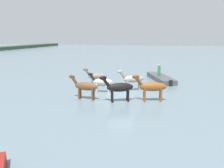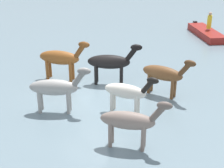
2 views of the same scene
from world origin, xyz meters
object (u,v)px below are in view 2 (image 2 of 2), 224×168
person_spotter_bow (209,21)px  horse_chestnut_trailing (111,62)px  horse_lead (130,121)px  horse_gray_outer (127,92)px  horse_mid_herd (56,88)px  horse_dun_straggler (164,74)px  horse_pinto_flank (61,58)px  boat_launch_far (206,34)px

person_spotter_bow → horse_chestnut_trailing: bearing=-11.5°
horse_lead → person_spotter_bow: horse_lead is taller
horse_lead → horse_gray_outer: bearing=102.6°
horse_mid_herd → horse_gray_outer: bearing=0.7°
horse_dun_straggler → horse_pinto_flank: (0.64, -5.15, 0.09)m
horse_mid_herd → horse_gray_outer: horse_mid_herd is taller
horse_chestnut_trailing → horse_mid_herd: 3.61m
horse_mid_herd → person_spotter_bow: bearing=54.3°
horse_pinto_flank → boat_launch_far: (-11.59, 4.51, -0.98)m
horse_dun_straggler → horse_mid_herd: bearing=-128.3°
horse_mid_herd → boat_launch_far: (-14.47, 2.67, -0.91)m
horse_mid_herd → boat_launch_far: bearing=54.8°
horse_chestnut_trailing → horse_lead: 5.43m
horse_dun_straggler → horse_lead: size_ratio=1.04×
horse_gray_outer → boat_launch_far: 13.27m
horse_dun_straggler → boat_launch_far: horse_dun_straggler is taller
person_spotter_bow → boat_launch_far: bearing=-78.9°
horse_gray_outer → person_spotter_bow: bearing=84.8°
boat_launch_far → horse_mid_herd: bearing=-46.0°
horse_chestnut_trailing → boat_launch_far: size_ratio=0.60×
horse_chestnut_trailing → horse_gray_outer: (2.34, 1.98, -0.16)m
horse_chestnut_trailing → horse_gray_outer: size_ratio=1.14×
horse_gray_outer → horse_dun_straggler: bearing=68.0°
boat_launch_far → horse_pinto_flank: bearing=-56.8°
horse_lead → horse_dun_straggler: bearing=79.7°
horse_dun_straggler → horse_gray_outer: horse_dun_straggler is taller
horse_mid_herd → horse_lead: 3.80m
horse_mid_herd → person_spotter_bow: size_ratio=2.05×
horse_lead → horse_gray_outer: (-2.11, -1.12, -0.05)m
horse_gray_outer → boat_launch_far: horse_gray_outer is taller
horse_chestnut_trailing → horse_mid_herd: size_ratio=1.05×
horse_gray_outer → horse_mid_herd: bearing=-158.7°
horse_pinto_flank → horse_mid_herd: bearing=-70.3°
horse_chestnut_trailing → horse_dun_straggler: bearing=-23.5°
horse_pinto_flank → boat_launch_far: horse_pinto_flank is taller
horse_gray_outer → horse_pinto_flank: bearing=155.2°
horse_chestnut_trailing → boat_launch_far: 11.15m
horse_chestnut_trailing → person_spotter_bow: horse_chestnut_trailing is taller
horse_mid_herd → person_spotter_bow: (-14.50, 2.81, 0.05)m
person_spotter_bow → horse_pinto_flank: bearing=-21.8°
horse_lead → horse_gray_outer: size_ratio=1.05×
horse_dun_straggler → horse_pinto_flank: horse_pinto_flank is taller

